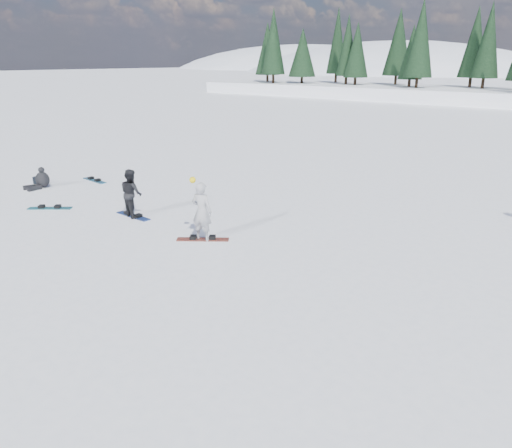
{
  "coord_description": "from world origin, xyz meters",
  "views": [
    {
      "loc": [
        12.2,
        -9.08,
        4.99
      ],
      "look_at": [
        4.75,
        -0.07,
        1.1
      ],
      "focal_mm": 35.0,
      "sensor_mm": 36.0,
      "label": 1
    }
  ],
  "objects_px": {
    "snowboarder_woman": "(202,211)",
    "snowboard_loose_c": "(94,180)",
    "snowboarder_man": "(131,193)",
    "gear_bag": "(39,180)",
    "snowboard_loose_a": "(50,208)",
    "seated_rider": "(41,180)"
  },
  "relations": [
    {
      "from": "seated_rider",
      "to": "snowboard_loose_c",
      "type": "bearing_deg",
      "value": 80.26
    },
    {
      "from": "snowboarder_woman",
      "to": "snowboard_loose_a",
      "type": "distance_m",
      "value": 6.54
    },
    {
      "from": "snowboard_loose_a",
      "to": "snowboard_loose_c",
      "type": "xyz_separation_m",
      "value": [
        -2.45,
        3.39,
        0.0
      ]
    },
    {
      "from": "seated_rider",
      "to": "snowboard_loose_c",
      "type": "xyz_separation_m",
      "value": [
        0.57,
        2.04,
        -0.31
      ]
    },
    {
      "from": "snowboarder_woman",
      "to": "gear_bag",
      "type": "bearing_deg",
      "value": -17.21
    },
    {
      "from": "seated_rider",
      "to": "snowboard_loose_a",
      "type": "relative_size",
      "value": 0.69
    },
    {
      "from": "snowboarder_woman",
      "to": "snowboard_loose_a",
      "type": "xyz_separation_m",
      "value": [
        -6.37,
        -1.18,
        -0.85
      ]
    },
    {
      "from": "snowboarder_woman",
      "to": "snowboard_loose_a",
      "type": "bearing_deg",
      "value": -4.33
    },
    {
      "from": "snowboarder_woman",
      "to": "seated_rider",
      "type": "xyz_separation_m",
      "value": [
        -9.4,
        0.17,
        -0.54
      ]
    },
    {
      "from": "snowboard_loose_c",
      "to": "snowboard_loose_a",
      "type": "bearing_deg",
      "value": -50.39
    },
    {
      "from": "snowboarder_woman",
      "to": "snowboarder_man",
      "type": "bearing_deg",
      "value": -16.86
    },
    {
      "from": "seated_rider",
      "to": "snowboard_loose_a",
      "type": "height_order",
      "value": "seated_rider"
    },
    {
      "from": "snowboarder_man",
      "to": "gear_bag",
      "type": "bearing_deg",
      "value": 8.7
    },
    {
      "from": "snowboarder_woman",
      "to": "gear_bag",
      "type": "height_order",
      "value": "snowboarder_woman"
    },
    {
      "from": "gear_bag",
      "to": "snowboard_loose_a",
      "type": "height_order",
      "value": "gear_bag"
    },
    {
      "from": "snowboarder_man",
      "to": "snowboarder_woman",
      "type": "bearing_deg",
      "value": -170.77
    },
    {
      "from": "gear_bag",
      "to": "seated_rider",
      "type": "bearing_deg",
      "value": -19.98
    },
    {
      "from": "snowboarder_man",
      "to": "gear_bag",
      "type": "xyz_separation_m",
      "value": [
        -6.7,
        0.3,
        -0.65
      ]
    },
    {
      "from": "snowboarder_man",
      "to": "seated_rider",
      "type": "distance_m",
      "value": 6.02
    },
    {
      "from": "snowboarder_woman",
      "to": "seated_rider",
      "type": "bearing_deg",
      "value": -15.84
    },
    {
      "from": "snowboarder_man",
      "to": "snowboard_loose_c",
      "type": "bearing_deg",
      "value": -9.78
    },
    {
      "from": "snowboarder_woman",
      "to": "snowboard_loose_c",
      "type": "height_order",
      "value": "snowboarder_woman"
    }
  ]
}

